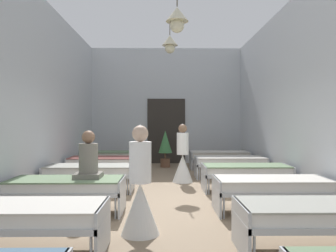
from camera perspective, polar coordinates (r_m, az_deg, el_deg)
name	(u,v)px	position (r m, az deg, el deg)	size (l,w,h in m)	color
ground_plane	(169,203)	(6.58, 0.11, -13.11)	(6.14, 12.43, 0.10)	#8C755B
room_shell	(168,95)	(7.66, -0.03, 5.39)	(5.94, 12.03, 4.29)	silver
bed_left_row_1	(22,216)	(4.26, -23.93, -13.98)	(1.90, 0.84, 0.57)	#B7BCC1
bed_right_row_1	(321,215)	(4.33, 24.83, -13.73)	(1.90, 0.84, 0.57)	#B7BCC1
bed_left_row_2	(66,187)	(5.86, -17.12, -9.95)	(1.90, 0.84, 0.57)	#B7BCC1
bed_right_row_2	(271,186)	(5.91, 17.43, -9.85)	(1.90, 0.84, 0.57)	#B7BCC1
bed_left_row_3	(90,171)	(7.52, -13.35, -7.61)	(1.90, 0.84, 0.57)	#B7BCC1
bed_right_row_3	(246,171)	(7.56, 13.28, -7.56)	(1.90, 0.84, 0.57)	#B7BCC1
bed_left_row_4	(104,162)	(9.21, -10.98, -6.11)	(1.90, 0.84, 0.57)	#B7BCC1
bed_right_row_4	(230,162)	(9.25, 10.65, -6.08)	(1.90, 0.84, 0.57)	#B7BCC1
bed_left_row_5	(114,156)	(10.92, -9.35, -5.06)	(1.90, 0.84, 0.57)	#B7BCC1
bed_right_row_5	(219,155)	(10.95, 8.85, -5.05)	(1.90, 0.84, 0.57)	#B7BCC1
nurse_near_aisle	(183,161)	(8.43, 2.54, -6.10)	(0.52, 0.52, 1.49)	white
nurse_mid_aisle	(140,195)	(4.56, -4.81, -11.81)	(0.52, 0.52, 1.49)	white
patient_seated_primary	(88,160)	(5.78, -13.56, -5.77)	(0.44, 0.44, 0.80)	slate
potted_plant	(165,145)	(11.23, -0.48, -3.31)	(0.46, 0.46, 1.25)	brown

